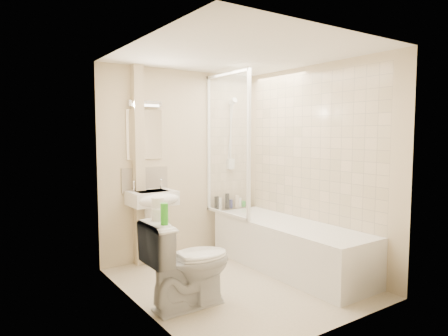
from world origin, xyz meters
TOP-DOWN VIEW (x-y plane):
  - floor at (0.00, 0.00)m, footprint 2.50×2.50m
  - wall_back at (0.00, 1.25)m, footprint 2.20×0.02m
  - wall_left at (-1.10, 0.00)m, footprint 0.02×2.50m
  - wall_right at (1.10, 0.00)m, footprint 0.02×2.50m
  - ceiling at (0.00, 0.00)m, footprint 2.20×2.50m
  - tile_back at (0.75, 1.24)m, footprint 0.70×0.01m
  - tile_right at (1.09, 0.03)m, footprint 0.01×2.10m
  - pipe_boxing at (-0.62, 1.19)m, footprint 0.12×0.12m
  - splashback at (-0.52, 1.24)m, footprint 0.60×0.02m
  - mirror at (-0.52, 1.24)m, footprint 0.46×0.01m
  - strip_light at (-0.52, 1.22)m, footprint 0.42×0.07m
  - bathtub at (0.75, 0.03)m, footprint 0.70×2.10m
  - shower_screen at (0.40, 0.80)m, footprint 0.04×0.92m
  - shower_fixture at (0.75, 1.19)m, footprint 0.10×0.16m
  - pedestal_sink at (-0.52, 1.01)m, footprint 0.54×0.49m
  - bottle_black_a at (0.48, 1.16)m, footprint 0.06×0.06m
  - bottle_white_a at (0.53, 1.16)m, footprint 0.05×0.05m
  - bottle_black_b at (0.66, 1.16)m, footprint 0.06×0.06m
  - bottle_blue at (0.72, 1.16)m, footprint 0.05×0.05m
  - bottle_cream at (0.82, 1.16)m, footprint 0.06×0.06m
  - bottle_white_b at (0.87, 1.16)m, footprint 0.05×0.05m
  - bottle_green at (0.94, 1.16)m, footprint 0.06×0.06m
  - toilet at (-0.72, -0.20)m, footprint 0.47×0.82m
  - toilet_roll_lower at (-0.98, -0.12)m, footprint 0.12×0.12m
  - toilet_roll_upper at (-0.97, -0.09)m, footprint 0.11×0.11m
  - green_bottle at (-1.02, -0.32)m, footprint 0.07×0.07m

SIDE VIEW (x-z plane):
  - floor at x=0.00m, z-range 0.00..0.00m
  - bathtub at x=0.75m, z-range 0.01..0.56m
  - toilet at x=-0.72m, z-range 0.00..0.83m
  - bottle_green at x=0.94m, z-range 0.55..0.63m
  - bottle_blue at x=0.72m, z-range 0.55..0.67m
  - bottle_white_b at x=0.87m, z-range 0.55..0.68m
  - bottle_white_a at x=0.53m, z-range 0.55..0.71m
  - bottle_cream at x=0.82m, z-range 0.55..0.72m
  - bottle_black_a at x=0.48m, z-range 0.55..0.74m
  - bottle_black_b at x=0.66m, z-range 0.55..0.76m
  - pedestal_sink at x=-0.52m, z-range 0.21..1.25m
  - toilet_roll_lower at x=-0.98m, z-range 0.83..0.93m
  - green_bottle at x=-1.02m, z-range 0.83..1.01m
  - toilet_roll_upper at x=-0.97m, z-range 0.93..1.02m
  - splashback at x=-0.52m, z-range 0.88..1.18m
  - wall_back at x=0.00m, z-range 0.00..2.40m
  - wall_left at x=-1.10m, z-range 0.00..2.40m
  - wall_right at x=1.10m, z-range 0.00..2.40m
  - pipe_boxing at x=-0.62m, z-range 0.00..2.40m
  - tile_back at x=0.75m, z-range 0.55..2.30m
  - tile_right at x=1.09m, z-range 0.55..2.30m
  - shower_screen at x=0.40m, z-range 0.55..2.35m
  - shower_fixture at x=0.75m, z-range 1.05..2.04m
  - mirror at x=-0.52m, z-range 1.28..1.88m
  - strip_light at x=-0.52m, z-range 1.92..1.98m
  - ceiling at x=0.00m, z-range 2.39..2.41m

